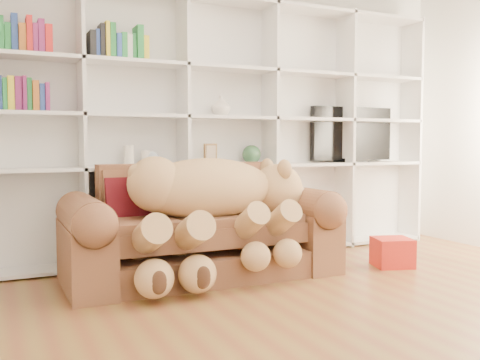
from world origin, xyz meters
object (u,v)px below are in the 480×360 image
sofa (201,234)px  teddy_bear (213,201)px  tv (351,135)px  gift_box (392,252)px

sofa → teddy_bear: size_ratio=1.32×
teddy_bear → tv: (1.93, 0.84, 0.52)m
teddy_bear → gift_box: bearing=-15.0°
sofa → gift_box: bearing=-13.9°
gift_box → tv: size_ratio=0.32×
sofa → gift_box: 1.67m
sofa → teddy_bear: (0.03, -0.18, 0.29)m
gift_box → tv: (0.35, 1.06, 1.02)m
teddy_bear → gift_box: teddy_bear is taller
sofa → teddy_bear: bearing=-81.3°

